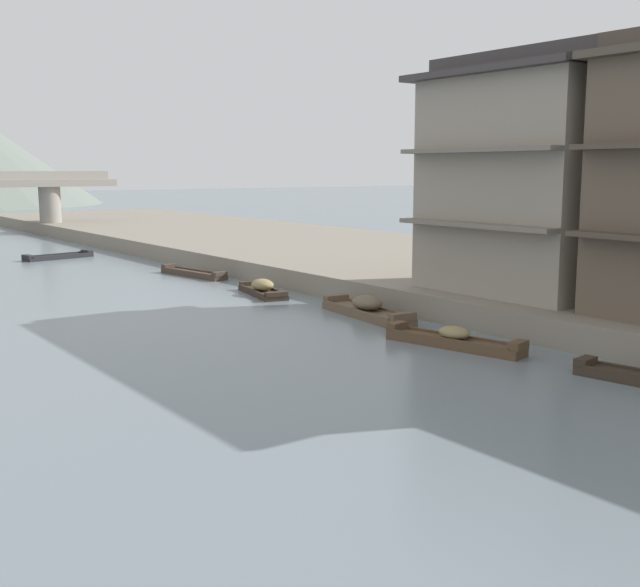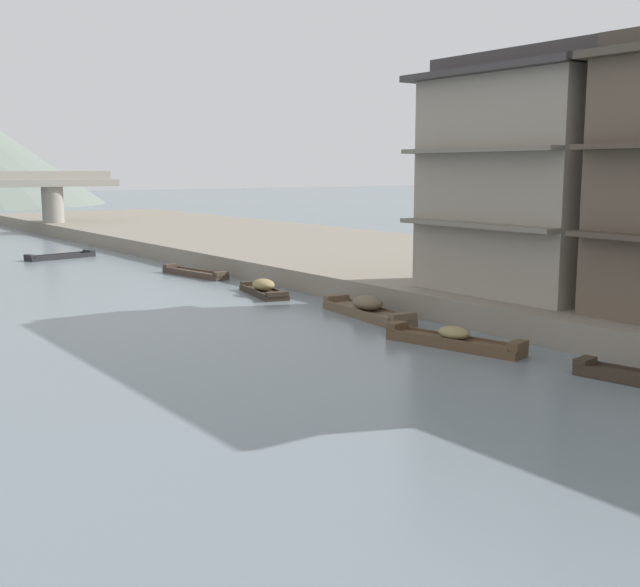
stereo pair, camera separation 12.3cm
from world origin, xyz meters
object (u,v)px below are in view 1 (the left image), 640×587
at_px(boat_moored_second, 263,289).
at_px(boat_midriver_upstream, 367,310).
at_px(boat_midriver_drifting, 454,340).
at_px(house_waterfront_tall, 532,176).
at_px(boat_moored_far, 58,257).
at_px(boat_moored_nearest, 193,273).

xyz_separation_m(boat_moored_second, boat_midriver_upstream, (0.42, -6.73, 0.02)).
bearing_deg(boat_midriver_upstream, boat_midriver_drifting, -100.63).
height_order(boat_midriver_drifting, house_waterfront_tall, house_waterfront_tall).
distance_m(boat_moored_second, house_waterfront_tall, 12.46).
bearing_deg(house_waterfront_tall, boat_moored_second, 119.87).
distance_m(boat_midriver_drifting, house_waterfront_tall, 8.38).
bearing_deg(boat_midriver_drifting, boat_midriver_upstream, 79.37).
height_order(boat_moored_second, boat_midriver_drifting, boat_moored_second).
distance_m(boat_moored_second, boat_midriver_drifting, 12.25).
distance_m(boat_moored_second, boat_moored_far, 19.67).
height_order(boat_moored_far, boat_midriver_drifting, boat_midriver_drifting).
xyz_separation_m(boat_moored_second, boat_moored_far, (-2.77, 19.47, -0.13)).
bearing_deg(boat_moored_far, house_waterfront_tall, -73.93).
bearing_deg(boat_moored_far, boat_midriver_drifting, -86.10).
xyz_separation_m(boat_moored_far, house_waterfront_tall, (8.46, -29.38, 5.10)).
height_order(boat_midriver_drifting, boat_midriver_upstream, boat_midriver_upstream).
xyz_separation_m(boat_moored_far, boat_midriver_drifting, (2.16, -31.71, 0.10)).
distance_m(boat_moored_nearest, boat_moored_far, 12.54).
xyz_separation_m(boat_midriver_drifting, boat_midriver_upstream, (1.03, 5.51, 0.05)).
height_order(boat_moored_second, boat_moored_far, boat_moored_second).
relative_size(boat_midriver_drifting, boat_midriver_upstream, 0.95).
bearing_deg(boat_midriver_drifting, boat_moored_far, 93.90).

